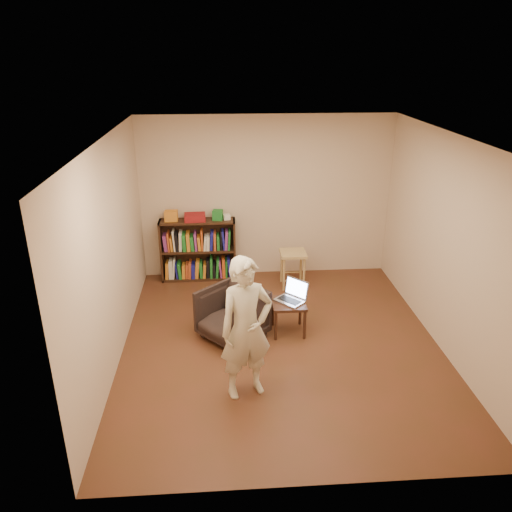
{
  "coord_description": "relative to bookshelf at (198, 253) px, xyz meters",
  "views": [
    {
      "loc": [
        -0.7,
        -5.43,
        3.5
      ],
      "look_at": [
        -0.3,
        0.35,
        1.09
      ],
      "focal_mm": 35.0,
      "sensor_mm": 36.0,
      "label": 1
    }
  ],
  "objects": [
    {
      "name": "person",
      "position": [
        0.62,
        -3.01,
        0.36
      ],
      "size": [
        0.67,
        0.55,
        1.59
      ],
      "primitive_type": "imported",
      "rotation": [
        0.0,
        0.0,
        0.33
      ],
      "color": "beige",
      "rests_on": "floor"
    },
    {
      "name": "ceiling",
      "position": [
        1.11,
        -2.09,
        2.16
      ],
      "size": [
        4.5,
        4.5,
        0.0
      ],
      "primitive_type": "plane",
      "color": "white",
      "rests_on": "wall_back"
    },
    {
      "name": "stool",
      "position": [
        1.49,
        -0.41,
        0.02
      ],
      "size": [
        0.4,
        0.4,
        0.58
      ],
      "color": "tan",
      "rests_on": "floor"
    },
    {
      "name": "bookshelf",
      "position": [
        0.0,
        0.0,
        0.0
      ],
      "size": [
        1.2,
        0.3,
        1.0
      ],
      "color": "black",
      "rests_on": "floor"
    },
    {
      "name": "box_white",
      "position": [
        0.47,
        0.0,
        0.6
      ],
      "size": [
        0.12,
        0.12,
        0.08
      ],
      "primitive_type": "cube",
      "rotation": [
        0.0,
        0.0,
        0.24
      ],
      "color": "silver",
      "rests_on": "bookshelf"
    },
    {
      "name": "wall_right",
      "position": [
        3.11,
        -2.09,
        0.86
      ],
      "size": [
        0.0,
        4.5,
        4.5
      ],
      "primitive_type": "plane",
      "rotation": [
        1.57,
        0.0,
        -1.57
      ],
      "color": "beige",
      "rests_on": "floor"
    },
    {
      "name": "red_cloth",
      "position": [
        -0.03,
        -0.02,
        0.61
      ],
      "size": [
        0.34,
        0.26,
        0.11
      ],
      "primitive_type": "cube",
      "rotation": [
        0.0,
        0.0,
        0.06
      ],
      "color": "maroon",
      "rests_on": "bookshelf"
    },
    {
      "name": "laptop",
      "position": [
        1.29,
        -1.74,
        0.06
      ],
      "size": [
        0.47,
        0.47,
        0.27
      ],
      "rotation": [
        0.0,
        0.0,
        -0.8
      ],
      "color": "#B7B7BC",
      "rests_on": "side_table"
    },
    {
      "name": "side_table",
      "position": [
        1.24,
        -1.8,
        -0.07
      ],
      "size": [
        0.43,
        0.43,
        0.44
      ],
      "color": "#301D10",
      "rests_on": "floor"
    },
    {
      "name": "wall_back",
      "position": [
        1.11,
        0.16,
        0.86
      ],
      "size": [
        4.0,
        0.0,
        4.0
      ],
      "primitive_type": "plane",
      "rotation": [
        1.57,
        0.0,
        0.0
      ],
      "color": "beige",
      "rests_on": "floor"
    },
    {
      "name": "armchair",
      "position": [
        0.5,
        -1.88,
        -0.1
      ],
      "size": [
        1.03,
        1.03,
        0.67
      ],
      "primitive_type": "imported",
      "rotation": [
        0.0,
        0.0,
        -0.82
      ],
      "color": "black",
      "rests_on": "floor"
    },
    {
      "name": "box_green",
      "position": [
        0.33,
        0.0,
        0.64
      ],
      "size": [
        0.17,
        0.17,
        0.15
      ],
      "primitive_type": "cube",
      "rotation": [
        0.0,
        0.0,
        -0.14
      ],
      "color": "#1F752A",
      "rests_on": "bookshelf"
    },
    {
      "name": "wall_left",
      "position": [
        -0.89,
        -2.09,
        0.86
      ],
      "size": [
        0.0,
        4.5,
        4.5
      ],
      "primitive_type": "plane",
      "rotation": [
        1.57,
        0.0,
        1.57
      ],
      "color": "beige",
      "rests_on": "floor"
    },
    {
      "name": "box_yellow",
      "position": [
        -0.4,
        -0.01,
        0.64
      ],
      "size": [
        0.2,
        0.15,
        0.16
      ],
      "primitive_type": "cube",
      "rotation": [
        0.0,
        0.0,
        -0.01
      ],
      "color": "orange",
      "rests_on": "bookshelf"
    },
    {
      "name": "floor",
      "position": [
        1.11,
        -2.09,
        -0.44
      ],
      "size": [
        4.5,
        4.5,
        0.0
      ],
      "primitive_type": "plane",
      "color": "#4C2E18",
      "rests_on": "ground"
    }
  ]
}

